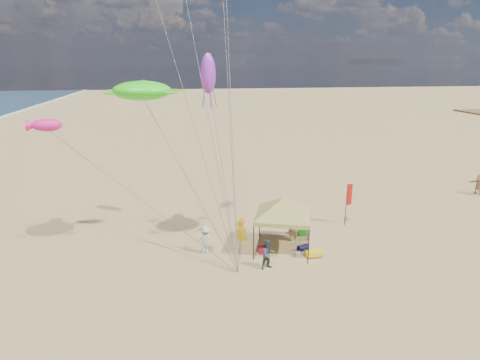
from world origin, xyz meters
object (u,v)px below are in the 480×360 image
Objects in this scene: feather_flag at (349,197)px; cooler_blue at (301,224)px; person_far_c at (479,184)px; cooler_red at (264,250)px; person_near_c at (205,240)px; person_near_a at (293,225)px; canopy_tent at (283,200)px; person_near_b at (268,254)px; beach_cart at (314,253)px; chair_yellow at (241,234)px; chair_green at (302,229)px.

feather_flag reaches higher than cooler_blue.
person_far_c is (15.48, 3.96, 0.63)m from cooler_blue.
person_far_c is (18.58, 7.05, 0.63)m from cooler_red.
person_near_a is at bearing -159.37° from person_near_c.
canopy_tent is at bearing -125.46° from cooler_blue.
person_near_a is 1.23× the size of person_near_b.
person_near_a is (0.93, 1.03, -1.97)m from canopy_tent.
person_near_a is at bearing 103.26° from beach_cart.
canopy_tent is at bearing 142.45° from beach_cart.
canopy_tent is at bearing -171.51° from person_near_c.
chair_yellow is at bearing -90.78° from person_far_c.
person_near_b is 0.94× the size of person_far_c.
person_near_b is at bearing -128.37° from chair_green.
person_near_c reaches higher than cooler_red.
canopy_tent reaches higher than cooler_red.
cooler_blue is at bearing 16.84° from chair_yellow.
person_far_c is at bearing 17.89° from feather_flag.
cooler_red is 0.33× the size of person_far_c.
chair_yellow is (-4.02, -1.22, 0.16)m from cooler_blue.
beach_cart is (2.52, -0.85, 0.01)m from cooler_red.
feather_flag reaches higher than chair_yellow.
person_near_a is (2.02, 1.29, 0.75)m from cooler_red.
chair_yellow reaches higher than cooler_red.
cooler_blue is 0.77× the size of chair_green.
person_near_b is (-3.24, -4.75, 0.58)m from cooler_blue.
feather_flag is 5.09× the size of cooler_red.
chair_yellow is at bearing 83.68° from person_near_b.
person_near_c is at bearing -164.76° from feather_flag.
cooler_red is 0.35× the size of person_near_b.
cooler_blue is at bearing -91.30° from person_far_c.
beach_cart is at bearing 91.70° from person_near_a.
person_near_c is (-9.14, -2.49, -1.07)m from feather_flag.
cooler_red is 1.00× the size of cooler_blue.
canopy_tent is 9.97× the size of cooler_blue.
canopy_tent is 9.97× the size of cooler_red.
feather_flag is at bearing 18.24° from person_near_b.
person_near_a reaches higher than beach_cart.
canopy_tent is at bearing -38.72° from chair_yellow.
beach_cart is at bearing -79.48° from person_far_c.
cooler_red is 3.19m from person_near_c.
cooler_blue is 0.60× the size of beach_cart.
cooler_red is at bearing -177.48° from person_near_c.
cooler_blue is at bearing -145.46° from person_near_c.
chair_yellow is at bearing 141.28° from canopy_tent.
cooler_red is at bearing 161.47° from beach_cart.
person_near_c is (-5.61, 1.36, 0.57)m from beach_cart.
chair_green is at bearing 35.90° from cooler_red.
feather_flag reaches higher than person_near_b.
chair_yellow is 2.59m from person_near_c.
person_near_a is at bearing -121.01° from cooler_blue.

